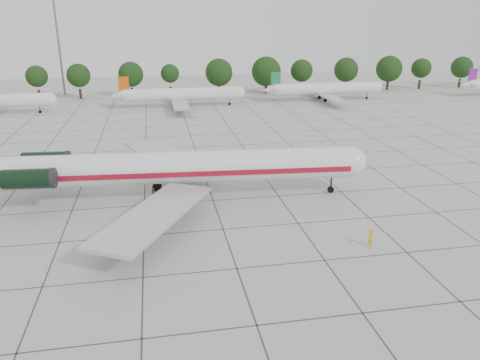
{
  "coord_description": "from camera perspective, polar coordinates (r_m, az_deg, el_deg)",
  "views": [
    {
      "loc": [
        -6.22,
        -43.06,
        20.77
      ],
      "look_at": [
        2.66,
        4.89,
        3.5
      ],
      "focal_mm": 35.0,
      "sensor_mm": 36.0,
      "label": 1
    }
  ],
  "objects": [
    {
      "name": "main_airliner",
      "position": [
        55.21,
        -9.73,
        1.5
      ],
      "size": [
        47.97,
        37.61,
        11.24
      ],
      "rotation": [
        0.0,
        0.0,
        -0.07
      ],
      "color": "silver",
      "rests_on": "ground"
    },
    {
      "name": "bg_airliner_c",
      "position": [
        113.28,
        -7.1,
        10.29
      ],
      "size": [
        28.24,
        27.2,
        7.4
      ],
      "color": "silver",
      "rests_on": "ground"
    },
    {
      "name": "tree_line",
      "position": [
        129.03,
        -13.17,
        12.43
      ],
      "size": [
        249.86,
        8.44,
        10.22
      ],
      "color": "#332114",
      "rests_on": "ground"
    },
    {
      "name": "ground_crew",
      "position": [
        46.16,
        15.62,
        -6.81
      ],
      "size": [
        0.76,
        0.69,
        1.74
      ],
      "primitive_type": "imported",
      "rotation": [
        0.0,
        0.0,
        3.69
      ],
      "color": "#F0B00E",
      "rests_on": "ground"
    },
    {
      "name": "apron_joints",
      "position": [
        61.98,
        -4.13,
        -0.12
      ],
      "size": [
        170.0,
        170.0,
        0.02
      ],
      "primitive_type": "cube",
      "color": "#383838",
      "rests_on": "ground"
    },
    {
      "name": "ground",
      "position": [
        48.21,
        -2.06,
        -6.03
      ],
      "size": [
        260.0,
        260.0,
        0.0
      ],
      "primitive_type": "plane",
      "color": "#B9B9B1",
      "rests_on": "ground"
    },
    {
      "name": "floodlight_mast",
      "position": [
        137.29,
        -21.27,
        15.54
      ],
      "size": [
        1.6,
        1.6,
        25.45
      ],
      "color": "slate",
      "rests_on": "ground"
    },
    {
      "name": "bg_airliner_d",
      "position": [
        123.38,
        10.42,
        10.87
      ],
      "size": [
        28.24,
        27.2,
        7.4
      ],
      "color": "silver",
      "rests_on": "ground"
    }
  ]
}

